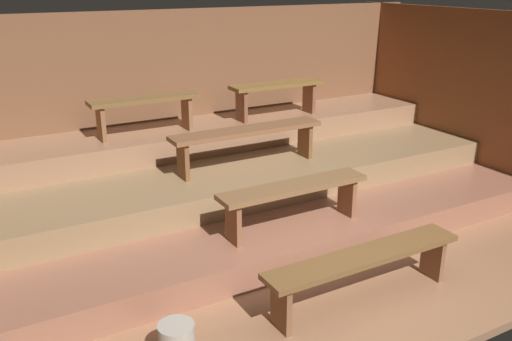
{
  "coord_description": "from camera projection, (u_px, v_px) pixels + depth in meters",
  "views": [
    {
      "loc": [
        -2.87,
        -2.7,
        2.67
      ],
      "look_at": [
        -0.08,
        2.28,
        0.63
      ],
      "focal_mm": 38.59,
      "sensor_mm": 36.0,
      "label": 1
    }
  ],
  "objects": [
    {
      "name": "wall_back",
      "position": [
        195.0,
        95.0,
        7.42
      ],
      "size": [
        7.06,
        0.06,
        2.26
      ],
      "primitive_type": "cube",
      "color": "brown",
      "rests_on": "ground"
    },
    {
      "name": "bench_floor_center",
      "position": [
        364.0,
        262.0,
        4.64
      ],
      "size": [
        1.89,
        0.31,
        0.46
      ],
      "color": "brown",
      "rests_on": "ground"
    },
    {
      "name": "ground",
      "position": [
        273.0,
        232.0,
        6.12
      ],
      "size": [
        7.06,
        4.86,
        0.08
      ],
      "primitive_type": "cube",
      "color": "#9C6C4B"
    },
    {
      "name": "platform_upper",
      "position": [
        212.0,
        134.0,
        7.14
      ],
      "size": [
        6.26,
        0.96,
        0.29
      ],
      "primitive_type": "cube",
      "color": "#9F7253",
      "rests_on": "platform_middle"
    },
    {
      "name": "bench_upper_right",
      "position": [
        277.0,
        90.0,
        7.3
      ],
      "size": [
        1.3,
        0.31,
        0.46
      ],
      "color": "brown",
      "rests_on": "platform_upper"
    },
    {
      "name": "bench_upper_left",
      "position": [
        145.0,
        105.0,
        6.47
      ],
      "size": [
        1.3,
        0.31,
        0.46
      ],
      "color": "brown",
      "rests_on": "platform_upper"
    },
    {
      "name": "platform_middle",
      "position": [
        233.0,
        168.0,
        6.76
      ],
      "size": [
        6.26,
        2.12,
        0.29
      ],
      "primitive_type": "cube",
      "color": "#96754F",
      "rests_on": "platform_lower"
    },
    {
      "name": "bench_middle_center",
      "position": [
        247.0,
        136.0,
        6.23
      ],
      "size": [
        1.82,
        0.31,
        0.46
      ],
      "color": "brown",
      "rests_on": "platform_middle"
    },
    {
      "name": "bench_lower_center",
      "position": [
        294.0,
        193.0,
        5.36
      ],
      "size": [
        1.57,
        0.31,
        0.46
      ],
      "color": "brown",
      "rests_on": "platform_lower"
    },
    {
      "name": "platform_lower",
      "position": [
        251.0,
        202.0,
        6.47
      ],
      "size": [
        6.26,
        3.04,
        0.29
      ],
      "primitive_type": "cube",
      "color": "#9B624A",
      "rests_on": "ground"
    },
    {
      "name": "wall_right",
      "position": [
        481.0,
        99.0,
        7.18
      ],
      "size": [
        0.06,
        4.86,
        2.26
      ],
      "primitive_type": "cube",
      "color": "brown",
      "rests_on": "ground"
    }
  ]
}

